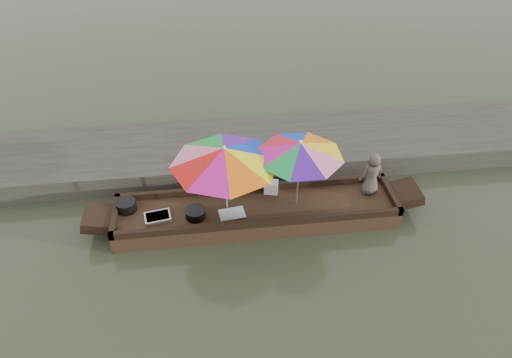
{
  "coord_description": "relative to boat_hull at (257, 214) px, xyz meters",
  "views": [
    {
      "loc": [
        -0.85,
        -6.84,
        6.51
      ],
      "look_at": [
        0.0,
        0.1,
        1.0
      ],
      "focal_mm": 32.0,
      "sensor_mm": 36.0,
      "label": 1
    }
  ],
  "objects": [
    {
      "name": "charcoal_grill",
      "position": [
        -1.23,
        -0.14,
        0.27
      ],
      "size": [
        0.39,
        0.39,
        0.18
      ],
      "primitive_type": "cylinder",
      "color": "black",
      "rests_on": "boat_hull"
    },
    {
      "name": "boat_hull",
      "position": [
        0.0,
        0.0,
        0.0
      ],
      "size": [
        5.7,
        1.2,
        0.35
      ],
      "primitive_type": "cube",
      "color": "#3C2515",
      "rests_on": "water"
    },
    {
      "name": "umbrella_bow",
      "position": [
        -0.59,
        0.0,
        0.95
      ],
      "size": [
        2.12,
        2.12,
        1.55
      ],
      "primitive_type": null,
      "rotation": [
        0.0,
        0.0,
        0.02
      ],
      "color": "blue",
      "rests_on": "boat_hull"
    },
    {
      "name": "supply_bag",
      "position": [
        0.36,
        0.45,
        0.3
      ],
      "size": [
        0.33,
        0.28,
        0.26
      ],
      "primitive_type": "cube",
      "rotation": [
        0.0,
        0.0,
        -0.25
      ],
      "color": "silver",
      "rests_on": "boat_hull"
    },
    {
      "name": "vendor",
      "position": [
        2.4,
        0.19,
        0.66
      ],
      "size": [
        0.5,
        0.35,
        0.97
      ],
      "primitive_type": "imported",
      "rotation": [
        0.0,
        0.0,
        3.22
      ],
      "color": "#50463F",
      "rests_on": "boat_hull"
    },
    {
      "name": "tray_scallop",
      "position": [
        -0.51,
        -0.19,
        0.21
      ],
      "size": [
        0.54,
        0.41,
        0.06
      ],
      "primitive_type": "cube",
      "rotation": [
        0.0,
        0.0,
        0.13
      ],
      "color": "silver",
      "rests_on": "boat_hull"
    },
    {
      "name": "tray_crayfish",
      "position": [
        -1.97,
        -0.11,
        0.22
      ],
      "size": [
        0.55,
        0.43,
        0.09
      ],
      "primitive_type": "cube",
      "rotation": [
        0.0,
        0.0,
        0.17
      ],
      "color": "silver",
      "rests_on": "boat_hull"
    },
    {
      "name": "cooking_pot",
      "position": [
        -2.6,
        0.25,
        0.28
      ],
      "size": [
        0.4,
        0.4,
        0.21
      ],
      "primitive_type": "cylinder",
      "color": "black",
      "rests_on": "boat_hull"
    },
    {
      "name": "umbrella_stern",
      "position": [
        0.82,
        0.0,
        0.95
      ],
      "size": [
        2.2,
        2.2,
        1.55
      ],
      "primitive_type": null,
      "rotation": [
        0.0,
        0.0,
        -0.4
      ],
      "color": "yellow",
      "rests_on": "boat_hull"
    },
    {
      "name": "water",
      "position": [
        0.0,
        0.0,
        -0.17
      ],
      "size": [
        80.0,
        80.0,
        0.0
      ],
      "primitive_type": "plane",
      "color": "#323D24",
      "rests_on": "ground"
    },
    {
      "name": "dock",
      "position": [
        0.0,
        2.2,
        0.08
      ],
      "size": [
        22.0,
        2.2,
        0.5
      ],
      "primitive_type": "cube",
      "color": "#2D2B26",
      "rests_on": "ground"
    }
  ]
}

